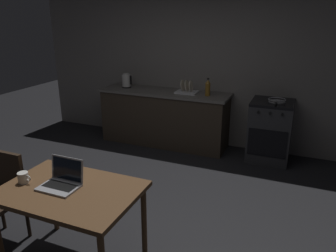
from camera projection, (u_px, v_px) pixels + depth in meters
ground_plane at (124, 217)px, 3.60m from camera, size 12.00×12.00×0.00m
back_wall at (216, 63)px, 5.27m from camera, size 6.40×0.10×2.73m
kitchen_counter at (164, 117)px, 5.53m from camera, size 2.16×0.64×0.91m
stove_oven at (270, 131)px, 4.90m from camera, size 0.60×0.62×0.91m
dining_table at (70, 198)px, 2.72m from camera, size 1.14×0.78×0.75m
chair at (2, 192)px, 3.11m from camera, size 0.40×0.40×0.89m
laptop at (61, 181)px, 2.72m from camera, size 0.32×0.26×0.23m
electric_kettle at (126, 81)px, 5.60m from camera, size 0.17×0.15×0.24m
bottle at (208, 88)px, 5.02m from camera, size 0.08×0.08×0.28m
frying_pan at (277, 100)px, 4.71m from camera, size 0.25×0.42×0.05m
coffee_mug at (23, 178)px, 2.78m from camera, size 0.13×0.09×0.09m
dish_rack at (187, 90)px, 5.22m from camera, size 0.34×0.26×0.21m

